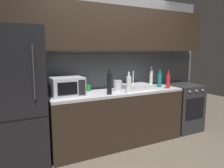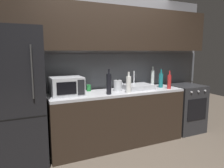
{
  "view_description": "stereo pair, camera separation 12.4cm",
  "coord_description": "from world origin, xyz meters",
  "px_view_note": "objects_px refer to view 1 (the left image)",
  "views": [
    {
      "loc": [
        -1.62,
        -2.07,
        1.54
      ],
      "look_at": [
        -0.1,
        0.9,
        1.02
      ],
      "focal_mm": 33.92,
      "sensor_mm": 36.0,
      "label": 1
    },
    {
      "loc": [
        -1.51,
        -2.12,
        1.54
      ],
      "look_at": [
        -0.1,
        0.9,
        1.02
      ],
      "focal_mm": 33.92,
      "sensor_mm": 36.0,
      "label": 2
    }
  ],
  "objects_px": {
    "wine_bottle_white": "(129,84)",
    "mug_green": "(89,88)",
    "microwave": "(67,86)",
    "wine_bottle_clear": "(151,78)",
    "kettle": "(118,85)",
    "wine_bottle_teal": "(160,80)",
    "wine_bottle_red": "(168,81)",
    "refrigerator": "(17,99)",
    "oven_range": "(183,107)",
    "wine_bottle_dark": "(109,84)"
  },
  "relations": [
    {
      "from": "wine_bottle_dark",
      "to": "wine_bottle_white",
      "type": "distance_m",
      "value": 0.32
    },
    {
      "from": "wine_bottle_clear",
      "to": "mug_green",
      "type": "xyz_separation_m",
      "value": [
        -1.25,
        0.0,
        -0.1
      ]
    },
    {
      "from": "wine_bottle_red",
      "to": "wine_bottle_clear",
      "type": "distance_m",
      "value": 0.39
    },
    {
      "from": "refrigerator",
      "to": "microwave",
      "type": "xyz_separation_m",
      "value": [
        0.68,
        0.02,
        0.11
      ]
    },
    {
      "from": "wine_bottle_white",
      "to": "refrigerator",
      "type": "bearing_deg",
      "value": 172.42
    },
    {
      "from": "wine_bottle_red",
      "to": "wine_bottle_clear",
      "type": "bearing_deg",
      "value": 101.2
    },
    {
      "from": "wine_bottle_teal",
      "to": "refrigerator",
      "type": "bearing_deg",
      "value": 179.87
    },
    {
      "from": "wine_bottle_teal",
      "to": "wine_bottle_white",
      "type": "relative_size",
      "value": 0.98
    },
    {
      "from": "wine_bottle_white",
      "to": "mug_green",
      "type": "height_order",
      "value": "wine_bottle_white"
    },
    {
      "from": "oven_range",
      "to": "wine_bottle_red",
      "type": "height_order",
      "value": "wine_bottle_red"
    },
    {
      "from": "microwave",
      "to": "mug_green",
      "type": "distance_m",
      "value": 0.45
    },
    {
      "from": "oven_range",
      "to": "mug_green",
      "type": "height_order",
      "value": "mug_green"
    },
    {
      "from": "wine_bottle_teal",
      "to": "mug_green",
      "type": "distance_m",
      "value": 1.3
    },
    {
      "from": "wine_bottle_clear",
      "to": "mug_green",
      "type": "distance_m",
      "value": 1.25
    },
    {
      "from": "microwave",
      "to": "wine_bottle_red",
      "type": "xyz_separation_m",
      "value": [
        1.72,
        -0.2,
        -0.01
      ]
    },
    {
      "from": "oven_range",
      "to": "mug_green",
      "type": "bearing_deg",
      "value": 173.87
    },
    {
      "from": "refrigerator",
      "to": "microwave",
      "type": "height_order",
      "value": "refrigerator"
    },
    {
      "from": "wine_bottle_dark",
      "to": "microwave",
      "type": "bearing_deg",
      "value": 161.95
    },
    {
      "from": "kettle",
      "to": "wine_bottle_dark",
      "type": "height_order",
      "value": "wine_bottle_dark"
    },
    {
      "from": "wine_bottle_teal",
      "to": "oven_range",
      "type": "bearing_deg",
      "value": 0.38
    },
    {
      "from": "wine_bottle_teal",
      "to": "wine_bottle_clear",
      "type": "relative_size",
      "value": 0.89
    },
    {
      "from": "refrigerator",
      "to": "wine_bottle_red",
      "type": "height_order",
      "value": "refrigerator"
    },
    {
      "from": "wine_bottle_red",
      "to": "wine_bottle_white",
      "type": "bearing_deg",
      "value": -177.93
    },
    {
      "from": "wine_bottle_clear",
      "to": "wine_bottle_white",
      "type": "bearing_deg",
      "value": -151.03
    },
    {
      "from": "wine_bottle_red",
      "to": "wine_bottle_dark",
      "type": "bearing_deg",
      "value": 179.58
    },
    {
      "from": "oven_range",
      "to": "wine_bottle_dark",
      "type": "height_order",
      "value": "wine_bottle_dark"
    },
    {
      "from": "microwave",
      "to": "wine_bottle_clear",
      "type": "xyz_separation_m",
      "value": [
        1.65,
        0.18,
        0.02
      ]
    },
    {
      "from": "wine_bottle_white",
      "to": "kettle",
      "type": "bearing_deg",
      "value": 106.5
    },
    {
      "from": "wine_bottle_white",
      "to": "mug_green",
      "type": "bearing_deg",
      "value": 140.89
    },
    {
      "from": "kettle",
      "to": "wine_bottle_dark",
      "type": "xyz_separation_m",
      "value": [
        -0.25,
        -0.2,
        0.07
      ]
    },
    {
      "from": "oven_range",
      "to": "wine_bottle_dark",
      "type": "relative_size",
      "value": 2.37
    },
    {
      "from": "microwave",
      "to": "kettle",
      "type": "relative_size",
      "value": 2.31
    },
    {
      "from": "wine_bottle_dark",
      "to": "wine_bottle_teal",
      "type": "xyz_separation_m",
      "value": [
        1.09,
        0.17,
        -0.03
      ]
    },
    {
      "from": "wine_bottle_teal",
      "to": "wine_bottle_white",
      "type": "height_order",
      "value": "wine_bottle_white"
    },
    {
      "from": "oven_range",
      "to": "wine_bottle_white",
      "type": "bearing_deg",
      "value": -171.36
    },
    {
      "from": "refrigerator",
      "to": "wine_bottle_clear",
      "type": "height_order",
      "value": "refrigerator"
    },
    {
      "from": "kettle",
      "to": "wine_bottle_clear",
      "type": "bearing_deg",
      "value": 12.27
    },
    {
      "from": "oven_range",
      "to": "wine_bottle_teal",
      "type": "xyz_separation_m",
      "value": [
        -0.6,
        -0.0,
        0.58
      ]
    },
    {
      "from": "wine_bottle_teal",
      "to": "wine_bottle_clear",
      "type": "distance_m",
      "value": 0.21
    },
    {
      "from": "oven_range",
      "to": "mug_green",
      "type": "relative_size",
      "value": 8.85
    },
    {
      "from": "kettle",
      "to": "wine_bottle_red",
      "type": "xyz_separation_m",
      "value": [
        0.89,
        -0.2,
        0.04
      ]
    },
    {
      "from": "wine_bottle_dark",
      "to": "wine_bottle_teal",
      "type": "bearing_deg",
      "value": 8.74
    },
    {
      "from": "oven_range",
      "to": "wine_bottle_teal",
      "type": "relative_size",
      "value": 2.79
    },
    {
      "from": "kettle",
      "to": "wine_bottle_red",
      "type": "bearing_deg",
      "value": -13.0
    },
    {
      "from": "wine_bottle_teal",
      "to": "wine_bottle_clear",
      "type": "bearing_deg",
      "value": 99.49
    },
    {
      "from": "refrigerator",
      "to": "mug_green",
      "type": "relative_size",
      "value": 18.2
    },
    {
      "from": "microwave",
      "to": "wine_bottle_white",
      "type": "distance_m",
      "value": 0.93
    },
    {
      "from": "oven_range",
      "to": "refrigerator",
      "type": "bearing_deg",
      "value": 179.98
    },
    {
      "from": "wine_bottle_red",
      "to": "wine_bottle_dark",
      "type": "relative_size",
      "value": 0.82
    },
    {
      "from": "refrigerator",
      "to": "wine_bottle_teal",
      "type": "bearing_deg",
      "value": -0.13
    }
  ]
}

